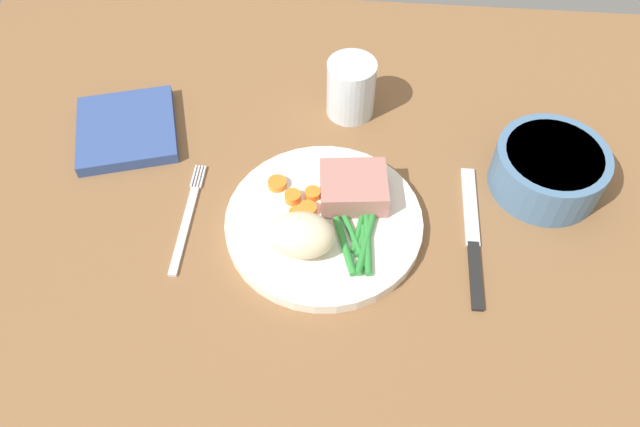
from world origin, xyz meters
The scene contains 11 objects.
dining_table centered at (0.00, 0.00, 1.00)cm, with size 120.00×90.00×2.00cm.
dinner_plate centered at (-3.28, -1.38, 2.80)cm, with size 23.62×23.62×1.60cm, color white.
meat_portion centered at (-0.09, 2.34, 5.23)cm, with size 7.94×6.85×3.27cm, color #B2756B.
mashed_potatoes centered at (-5.40, -5.64, 6.02)cm, with size 7.53×5.69×4.84cm, color beige.
carrot_slices centered at (-6.80, 0.99, 4.10)cm, with size 6.61×6.51×1.17cm.
green_beans centered at (0.98, -4.37, 4.01)cm, with size 5.13×9.73×0.90cm.
fork centered at (-19.94, -1.64, 2.20)cm, with size 1.44×16.60×0.40cm.
knife centered at (14.52, -1.67, 2.20)cm, with size 1.70×20.50×0.64cm.
water_glass centered at (-1.27, 18.95, 5.46)cm, with size 6.62×6.62×8.17cm.
salad_bowl centered at (23.84, 7.56, 5.30)cm, with size 13.72×13.72×5.85cm.
napkin centered at (-31.06, 11.88, 2.83)cm, with size 12.87×13.48×1.65cm, color #334C8C.
Camera 1 is at (0.46, -45.10, 63.23)cm, focal length 34.97 mm.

